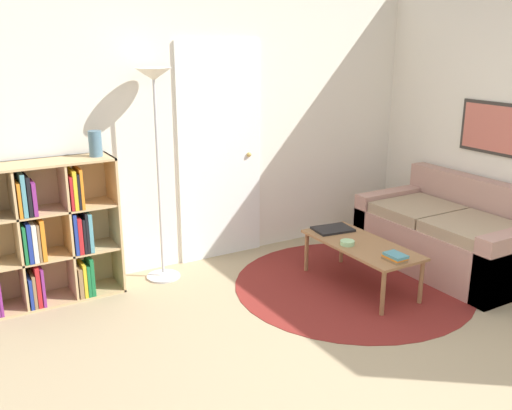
% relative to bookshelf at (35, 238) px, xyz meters
% --- Properties ---
extents(ground_plane, '(14.00, 14.00, 0.00)m').
position_rel_bookshelf_xyz_m(ground_plane, '(1.56, -2.40, -0.55)').
color(ground_plane, tan).
extents(wall_back, '(7.56, 0.11, 2.60)m').
position_rel_bookshelf_xyz_m(wall_back, '(1.57, 0.21, 0.74)').
color(wall_back, silver).
rests_on(wall_back, ground_plane).
extents(wall_right, '(0.08, 5.58, 2.60)m').
position_rel_bookshelf_xyz_m(wall_right, '(3.87, -1.11, 0.75)').
color(wall_right, silver).
rests_on(wall_right, ground_plane).
extents(rug, '(2.03, 2.03, 0.01)m').
position_rel_bookshelf_xyz_m(rug, '(2.37, -1.03, -0.55)').
color(rug, maroon).
rests_on(rug, ground_plane).
extents(bookshelf, '(1.17, 0.34, 1.14)m').
position_rel_bookshelf_xyz_m(bookshelf, '(0.00, 0.00, 0.00)').
color(bookshelf, tan).
rests_on(bookshelf, ground_plane).
extents(floor_lamp, '(0.30, 0.30, 1.82)m').
position_rel_bookshelf_xyz_m(floor_lamp, '(1.03, -0.04, 0.94)').
color(floor_lamp, '#B7B7BC').
rests_on(floor_lamp, ground_plane).
extents(couch, '(0.90, 1.59, 0.80)m').
position_rel_bookshelf_xyz_m(couch, '(3.44, -1.15, -0.26)').
color(couch, tan).
rests_on(couch, ground_plane).
extents(coffee_table, '(0.48, 1.08, 0.39)m').
position_rel_bookshelf_xyz_m(coffee_table, '(2.41, -1.07, -0.20)').
color(coffee_table, '#996B42').
rests_on(coffee_table, ground_plane).
extents(laptop, '(0.36, 0.28, 0.02)m').
position_rel_bookshelf_xyz_m(laptop, '(2.41, -0.68, -0.15)').
color(laptop, black).
rests_on(laptop, coffee_table).
extents(bowl, '(0.12, 0.12, 0.04)m').
position_rel_bookshelf_xyz_m(bowl, '(2.28, -1.04, -0.14)').
color(bowl, '#9ED193').
rests_on(bowl, coffee_table).
extents(book_stack_on_table, '(0.13, 0.18, 0.05)m').
position_rel_bookshelf_xyz_m(book_stack_on_table, '(2.38, -1.50, -0.13)').
color(book_stack_on_table, olive).
rests_on(book_stack_on_table, coffee_table).
extents(vase_on_shelf, '(0.10, 0.10, 0.20)m').
position_rel_bookshelf_xyz_m(vase_on_shelf, '(0.53, -0.00, 0.70)').
color(vase_on_shelf, slate).
rests_on(vase_on_shelf, bookshelf).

